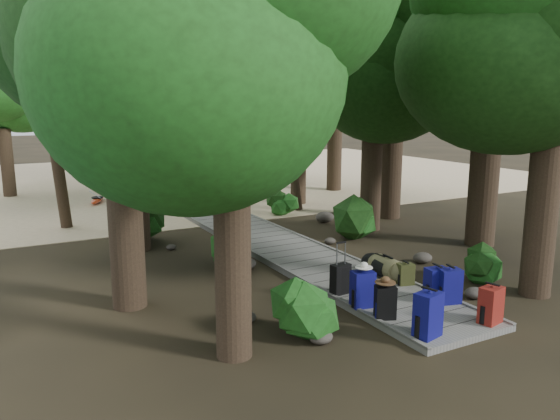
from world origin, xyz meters
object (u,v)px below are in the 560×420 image
duffel_right_khaki (387,268)px  backpack_right_c (437,282)px  backpack_left_c (363,287)px  lone_suitcase_on_sand (213,198)px  backpack_right_d (406,273)px  kayak (97,199)px  duffel_right_black (380,266)px  backpack_left_b (385,300)px  backpack_left_a (428,312)px  backpack_right_a (491,303)px  suitcase_on_boardwalk (340,279)px  sun_lounger (245,185)px  backpack_right_b (449,284)px

duffel_right_khaki → backpack_right_c: bearing=-88.3°
backpack_left_c → lone_suitcase_on_sand: 10.88m
backpack_right_d → kayak: bearing=120.0°
backpack_left_c → duffel_right_black: backpack_left_c is taller
backpack_left_b → lone_suitcase_on_sand: bearing=107.5°
backpack_left_a → backpack_right_a: (1.34, -0.09, -0.06)m
backpack_right_a → backpack_right_c: size_ratio=1.01×
backpack_right_a → suitcase_on_boardwalk: 2.81m
lone_suitcase_on_sand → sun_lounger: bearing=54.8°
kayak → backpack_left_b: bearing=-58.6°
backpack_left_b → backpack_left_c: size_ratio=0.87×
suitcase_on_boardwalk → backpack_left_b: bearing=-97.9°
backpack_right_c → lone_suitcase_on_sand: 11.20m
backpack_right_d → duffel_right_black: backpack_right_d is taller
duffel_right_khaki → lone_suitcase_on_sand: size_ratio=0.92×
kayak → suitcase_on_boardwalk: bearing=-57.5°
backpack_left_b → sun_lounger: bearing=98.6°
backpack_right_c → duffel_right_black: 1.74m
backpack_left_a → backpack_right_c: 1.75m
backpack_left_b → backpack_right_a: 1.78m
backpack_left_a → kayak: 15.59m
backpack_left_b → sun_lounger: (3.89, 14.23, -0.13)m
backpack_left_b → backpack_right_d: backpack_left_b is taller
backpack_left_b → backpack_right_a: backpack_right_a is taller
duffel_right_khaki → backpack_right_a: bearing=-86.7°
duffel_right_black → lone_suitcase_on_sand: (-0.18, 9.47, 0.06)m
backpack_right_d → duffel_right_khaki: 0.53m
backpack_left_c → suitcase_on_boardwalk: backpack_left_c is taller
backpack_left_b → kayak: (-2.27, 14.48, -0.27)m
backpack_left_b → backpack_right_d: size_ratio=1.32×
backpack_left_b → duffel_right_black: size_ratio=0.97×
backpack_left_b → backpack_right_a: (1.46, -1.02, 0.03)m
backpack_right_a → backpack_right_b: size_ratio=0.97×
lone_suitcase_on_sand → backpack_right_b: bearing=-80.9°
backpack_left_a → backpack_right_d: (1.41, 2.15, -0.16)m
backpack_right_a → backpack_right_c: backpack_right_a is taller
duffel_right_black → sun_lounger: 12.50m
lone_suitcase_on_sand → duffel_right_black: bearing=-81.2°
backpack_right_c → backpack_left_b: bearing=-161.2°
backpack_right_a → backpack_right_b: bearing=73.0°
backpack_right_d → suitcase_on_boardwalk: (-1.50, 0.18, 0.05)m
backpack_right_b → duffel_right_khaki: 1.73m
backpack_left_a → backpack_right_d: backpack_left_a is taller
backpack_left_b → duffel_right_khaki: 2.29m
backpack_right_a → sun_lounger: size_ratio=0.40×
kayak → backpack_right_c: bearing=-52.9°
backpack_right_c → duffel_right_black: backpack_right_c is taller
lone_suitcase_on_sand → backpack_right_a: bearing=-81.4°
duffel_right_black → backpack_left_b: bearing=-123.7°
duffel_right_black → kayak: bearing=109.4°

